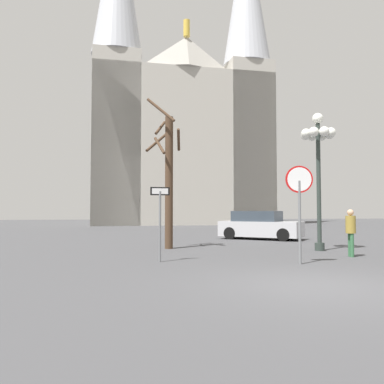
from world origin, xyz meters
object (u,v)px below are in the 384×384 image
Objects in this scene: cathedral at (180,125)px; pedestrian_walking at (351,228)px; parked_car_near_silver at (260,226)px; bare_tree at (168,176)px; one_way_arrow_sign at (160,215)px; stop_sign at (299,195)px; street_lamp at (318,149)px.

cathedral reaches higher than pedestrian_walking.
cathedral is at bearing 92.42° from pedestrian_walking.
bare_tree is at bearing -140.85° from parked_car_near_silver.
cathedral is at bearing 81.58° from one_way_arrow_sign.
stop_sign is at bearing -57.37° from bare_tree.
bare_tree is at bearing -98.32° from cathedral.
street_lamp is 3.55m from pedestrian_walking.
street_lamp is 1.19× the size of parked_car_near_silver.
one_way_arrow_sign is at bearing -98.42° from cathedral.
street_lamp is at bearing 55.25° from stop_sign.
cathedral is 6.08× the size of bare_tree.
cathedral is at bearing 88.31° from stop_sign.
stop_sign is 4.08m from one_way_arrow_sign.
street_lamp is at bearing -87.54° from cathedral.
stop_sign reaches higher than one_way_arrow_sign.
cathedral is 34.51m from pedestrian_walking.
stop_sign is at bearing -124.75° from street_lamp.
pedestrian_walking is at bearing -87.81° from parked_car_near_silver.
stop_sign is at bearing -91.69° from cathedral.
cathedral is 35.50m from stop_sign.
cathedral is 30.65m from bare_tree.
parked_car_near_silver is at bearing -87.51° from cathedral.
one_way_arrow_sign is 1.42× the size of pedestrian_walking.
stop_sign is 6.09m from bare_tree.
street_lamp is at bearing -87.68° from parked_car_near_silver.
parked_car_near_silver is 8.06m from pedestrian_walking.
one_way_arrow_sign is 0.50× the size of parked_car_near_silver.
stop_sign is 9.72m from parked_car_near_silver.
pedestrian_walking is at bearing 2.45° from one_way_arrow_sign.
one_way_arrow_sign is at bearing -99.17° from bare_tree.
pedestrian_walking is (6.28, 0.27, -0.45)m from one_way_arrow_sign.
pedestrian_walking is (0.06, -2.01, -2.93)m from street_lamp.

